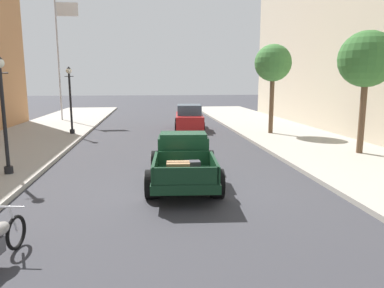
% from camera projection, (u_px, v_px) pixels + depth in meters
% --- Properties ---
extents(ground_plane, '(140.00, 140.00, 0.00)m').
position_uv_depth(ground_plane, '(176.00, 188.00, 10.89)').
color(ground_plane, '#333338').
extents(hotrod_truck_dark_green, '(2.41, 5.02, 1.58)m').
position_uv_depth(hotrod_truck_dark_green, '(183.00, 159.00, 11.39)').
color(hotrod_truck_dark_green, black).
rests_on(hotrod_truck_dark_green, ground).
extents(car_background_red, '(2.12, 4.42, 1.65)m').
position_uv_depth(car_background_red, '(189.00, 118.00, 23.66)').
color(car_background_red, '#AD1E1E').
rests_on(car_background_red, ground).
extents(street_lamp_near, '(0.50, 0.32, 3.85)m').
position_uv_depth(street_lamp_near, '(3.00, 106.00, 11.57)').
color(street_lamp_near, black).
rests_on(street_lamp_near, sidewalk_left).
extents(street_lamp_far, '(0.50, 0.32, 3.85)m').
position_uv_depth(street_lamp_far, '(70.00, 95.00, 20.61)').
color(street_lamp_far, black).
rests_on(street_lamp_far, sidewalk_left).
extents(flagpole, '(1.74, 0.16, 9.16)m').
position_uv_depth(flagpole, '(61.00, 47.00, 27.45)').
color(flagpole, '#B2B2B7').
rests_on(flagpole, sidewalk_left).
extents(street_tree_nearest, '(2.30, 2.30, 5.07)m').
position_uv_depth(street_tree_nearest, '(367.00, 60.00, 14.72)').
color(street_tree_nearest, brown).
rests_on(street_tree_nearest, sidewalk_right).
extents(street_tree_second, '(2.11, 2.11, 5.11)m').
position_uv_depth(street_tree_second, '(273.00, 64.00, 20.54)').
color(street_tree_second, brown).
rests_on(street_tree_second, sidewalk_right).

